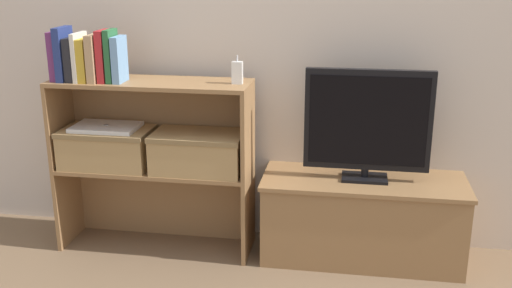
{
  "coord_description": "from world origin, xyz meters",
  "views": [
    {
      "loc": [
        0.44,
        -2.59,
        1.46
      ],
      "look_at": [
        0.0,
        0.15,
        0.59
      ],
      "focal_mm": 42.0,
      "sensor_mm": 36.0,
      "label": 1
    }
  ],
  "objects_px": {
    "book_crimson": "(104,56)",
    "storage_basket_right": "(198,150)",
    "baby_monitor": "(237,73)",
    "tv": "(368,123)",
    "book_navy": "(64,54)",
    "laptop": "(106,127)",
    "book_plum": "(56,56)",
    "book_mustard": "(86,60)",
    "book_charcoal": "(73,59)",
    "tv_stand": "(362,219)",
    "book_forest": "(111,56)",
    "storage_basket_left": "(108,145)",
    "book_ivory": "(80,57)",
    "book_tan": "(95,58)",
    "book_skyblue": "(119,59)"
  },
  "relations": [
    {
      "from": "book_ivory",
      "to": "book_plum",
      "type": "bearing_deg",
      "value": 180.0
    },
    {
      "from": "tv_stand",
      "to": "tv",
      "type": "bearing_deg",
      "value": -90.0
    },
    {
      "from": "book_plum",
      "to": "book_navy",
      "type": "bearing_deg",
      "value": -0.0
    },
    {
      "from": "book_crimson",
      "to": "storage_basket_right",
      "type": "relative_size",
      "value": 0.55
    },
    {
      "from": "storage_basket_right",
      "to": "book_forest",
      "type": "bearing_deg",
      "value": -175.01
    },
    {
      "from": "book_plum",
      "to": "baby_monitor",
      "type": "distance_m",
      "value": 0.88
    },
    {
      "from": "storage_basket_left",
      "to": "storage_basket_right",
      "type": "relative_size",
      "value": 1.0
    },
    {
      "from": "book_plum",
      "to": "storage_basket_right",
      "type": "bearing_deg",
      "value": 2.95
    },
    {
      "from": "tv_stand",
      "to": "book_forest",
      "type": "xyz_separation_m",
      "value": [
        -1.22,
        -0.09,
        0.8
      ]
    },
    {
      "from": "book_skyblue",
      "to": "storage_basket_right",
      "type": "distance_m",
      "value": 0.58
    },
    {
      "from": "book_tan",
      "to": "laptop",
      "type": "height_order",
      "value": "book_tan"
    },
    {
      "from": "tv",
      "to": "baby_monitor",
      "type": "xyz_separation_m",
      "value": [
        -0.62,
        -0.04,
        0.23
      ]
    },
    {
      "from": "book_plum",
      "to": "book_ivory",
      "type": "xyz_separation_m",
      "value": [
        0.12,
        0.0,
        -0.0
      ]
    },
    {
      "from": "book_charcoal",
      "to": "storage_basket_right",
      "type": "xyz_separation_m",
      "value": [
        0.6,
        0.04,
        -0.44
      ]
    },
    {
      "from": "book_navy",
      "to": "laptop",
      "type": "distance_m",
      "value": 0.41
    },
    {
      "from": "book_navy",
      "to": "laptop",
      "type": "bearing_deg",
      "value": 11.65
    },
    {
      "from": "baby_monitor",
      "to": "storage_basket_right",
      "type": "xyz_separation_m",
      "value": [
        -0.2,
        -0.01,
        -0.39
      ]
    },
    {
      "from": "book_mustard",
      "to": "storage_basket_left",
      "type": "distance_m",
      "value": 0.45
    },
    {
      "from": "tv",
      "to": "book_navy",
      "type": "relative_size",
      "value": 2.32
    },
    {
      "from": "book_plum",
      "to": "book_charcoal",
      "type": "relative_size",
      "value": 1.13
    },
    {
      "from": "book_navy",
      "to": "storage_basket_right",
      "type": "xyz_separation_m",
      "value": [
        0.64,
        0.04,
        -0.47
      ]
    },
    {
      "from": "book_mustard",
      "to": "book_forest",
      "type": "bearing_deg",
      "value": 0.0
    },
    {
      "from": "baby_monitor",
      "to": "tv",
      "type": "bearing_deg",
      "value": 3.34
    },
    {
      "from": "book_plum",
      "to": "book_crimson",
      "type": "bearing_deg",
      "value": 0.0
    },
    {
      "from": "tv",
      "to": "book_skyblue",
      "type": "relative_size",
      "value": 2.73
    },
    {
      "from": "book_ivory",
      "to": "book_crimson",
      "type": "bearing_deg",
      "value": 0.0
    },
    {
      "from": "book_ivory",
      "to": "book_skyblue",
      "type": "xyz_separation_m",
      "value": [
        0.2,
        0.0,
        -0.01
      ]
    },
    {
      "from": "book_charcoal",
      "to": "book_crimson",
      "type": "bearing_deg",
      "value": 0.0
    },
    {
      "from": "book_mustard",
      "to": "book_crimson",
      "type": "xyz_separation_m",
      "value": [
        0.09,
        0.0,
        0.02
      ]
    },
    {
      "from": "book_charcoal",
      "to": "book_tan",
      "type": "height_order",
      "value": "book_tan"
    },
    {
      "from": "tv",
      "to": "book_plum",
      "type": "bearing_deg",
      "value": -176.71
    },
    {
      "from": "book_mustard",
      "to": "baby_monitor",
      "type": "height_order",
      "value": "book_mustard"
    },
    {
      "from": "baby_monitor",
      "to": "storage_basket_right",
      "type": "bearing_deg",
      "value": -175.65
    },
    {
      "from": "book_navy",
      "to": "storage_basket_left",
      "type": "distance_m",
      "value": 0.5
    },
    {
      "from": "book_plum",
      "to": "book_skyblue",
      "type": "relative_size",
      "value": 1.08
    },
    {
      "from": "book_mustard",
      "to": "baby_monitor",
      "type": "distance_m",
      "value": 0.73
    },
    {
      "from": "tv",
      "to": "book_crimson",
      "type": "relative_size",
      "value": 2.43
    },
    {
      "from": "book_tan",
      "to": "storage_basket_right",
      "type": "relative_size",
      "value": 0.5
    },
    {
      "from": "book_tan",
      "to": "laptop",
      "type": "xyz_separation_m",
      "value": [
        0.01,
        0.04,
        -0.35
      ]
    },
    {
      "from": "storage_basket_left",
      "to": "storage_basket_right",
      "type": "bearing_deg",
      "value": 0.0
    },
    {
      "from": "book_mustard",
      "to": "storage_basket_right",
      "type": "relative_size",
      "value": 0.46
    },
    {
      "from": "book_ivory",
      "to": "baby_monitor",
      "type": "height_order",
      "value": "book_ivory"
    },
    {
      "from": "book_crimson",
      "to": "book_forest",
      "type": "distance_m",
      "value": 0.04
    },
    {
      "from": "book_plum",
      "to": "storage_basket_right",
      "type": "height_order",
      "value": "book_plum"
    },
    {
      "from": "tv",
      "to": "book_charcoal",
      "type": "xyz_separation_m",
      "value": [
        -1.42,
        -0.09,
        0.28
      ]
    },
    {
      "from": "tv_stand",
      "to": "book_tan",
      "type": "relative_size",
      "value": 4.39
    },
    {
      "from": "book_charcoal",
      "to": "laptop",
      "type": "relative_size",
      "value": 0.64
    },
    {
      "from": "laptop",
      "to": "storage_basket_left",
      "type": "bearing_deg",
      "value": 180.0
    },
    {
      "from": "tv_stand",
      "to": "tv",
      "type": "distance_m",
      "value": 0.5
    },
    {
      "from": "baby_monitor",
      "to": "book_mustard",
      "type": "bearing_deg",
      "value": -176.06
    }
  ]
}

